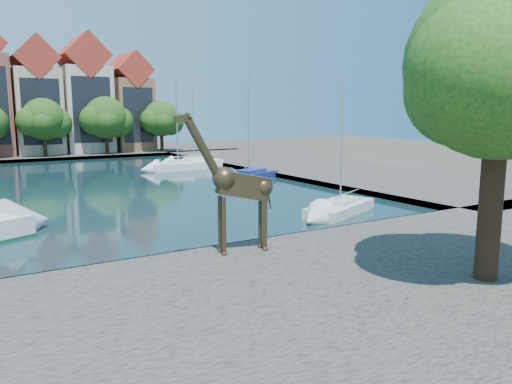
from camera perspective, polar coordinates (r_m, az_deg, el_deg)
ground at (r=21.95m, az=-7.74°, el=-7.74°), size 160.00×160.00×0.00m
water_basin at (r=44.53m, az=-20.25°, el=0.50°), size 38.00×50.00×0.08m
near_quay at (r=16.06m, az=2.61°, el=-13.23°), size 50.00×14.00×0.50m
far_quay at (r=75.99m, az=-25.01°, el=3.78°), size 60.00×16.00×0.50m
right_quay at (r=54.97m, az=6.21°, el=2.81°), size 14.00×52.00×0.50m
plane_tree at (r=19.00m, az=26.41°, el=12.19°), size 8.32×6.40×10.62m
townhouse_east_inner at (r=75.99m, az=-23.88°, el=9.51°), size 5.94×9.18×15.79m
townhouse_east_mid at (r=77.15m, az=-19.05°, el=10.05°), size 6.43×9.18×16.65m
townhouse_east_end at (r=78.80m, az=-14.33°, el=9.52°), size 5.44×9.18×14.43m
far_tree_mid_east at (r=70.56m, az=-23.06°, el=7.52°), size 7.02×5.40×7.52m
far_tree_east at (r=72.18m, az=-16.72°, el=7.98°), size 7.54×5.80×7.84m
far_tree_far_east at (r=74.62m, az=-10.72°, el=8.11°), size 6.76×5.20×7.36m
giraffe_statue at (r=20.63m, az=-2.24°, el=0.78°), size 4.06×1.04×5.79m
sailboat_right_a at (r=31.45m, az=9.59°, el=-1.57°), size 6.35×4.41×8.30m
sailboat_right_b at (r=46.34m, az=-0.86°, el=2.05°), size 6.74×4.35×9.63m
sailboat_right_c at (r=54.15m, az=-8.90°, el=3.11°), size 5.91×2.18×9.39m
sailboat_right_d at (r=57.15m, az=-7.11°, el=3.44°), size 6.55×2.62×8.48m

